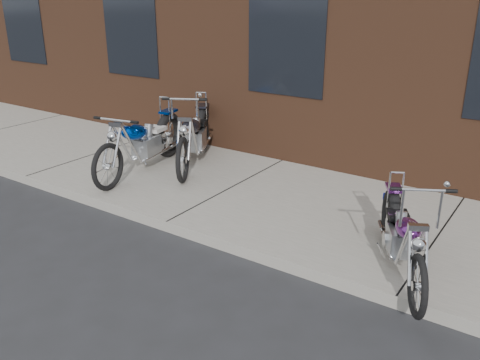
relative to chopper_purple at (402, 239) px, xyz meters
The scene contains 5 objects.
ground 2.95m from the chopper_purple, behind, with size 120.00×120.00×0.00m, color #272728.
sidewalk 3.07m from the chopper_purple, 160.58° to the left, with size 22.00×3.00×0.15m, color gray.
chopper_purple is the anchor object (origin of this frame).
chopper_blue 4.55m from the chopper_purple, behind, with size 0.72×2.46×1.08m.
chopper_third 4.33m from the chopper_purple, 158.89° to the left, with size 1.26×2.25×1.26m.
Camera 1 is at (4.12, -4.36, 2.98)m, focal length 38.00 mm.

